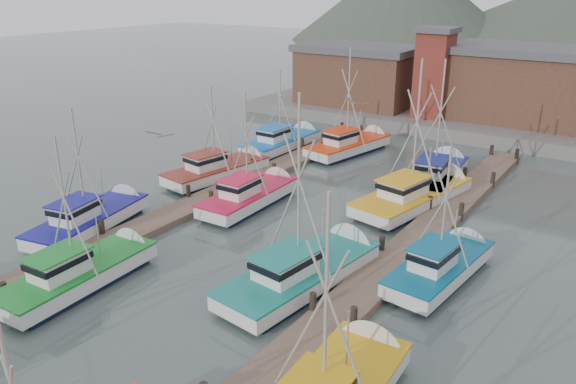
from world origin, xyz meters
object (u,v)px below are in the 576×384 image
Objects in this scene: boat_12 at (352,145)px; boat_4 at (87,271)px; lookout_tower at (434,72)px; boat_8 at (254,195)px.

boat_4 is at bearing -79.52° from boat_12.
boat_4 is 26.94m from boat_12.
boat_12 is (-2.45, -11.66, -4.87)m from lookout_tower.
lookout_tower is at bearing 83.75° from boat_8.
boat_4 is 1.01× the size of boat_8.
boat_8 is 14.20m from boat_12.
boat_8 is (-2.19, -25.87, -4.87)m from lookout_tower.
lookout_tower is at bearing 89.04° from boat_12.
boat_4 is (-2.64, -38.61, -4.87)m from lookout_tower.
lookout_tower is at bearing 82.95° from boat_4.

